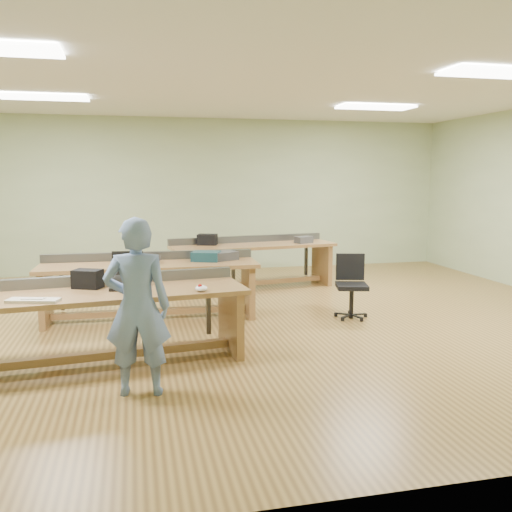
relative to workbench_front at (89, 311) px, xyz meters
name	(u,v)px	position (x,y,z in m)	size (l,w,h in m)	color
floor	(241,321)	(1.80, 1.29, -0.56)	(10.00, 10.00, 0.00)	olive
ceiling	(240,84)	(1.80, 1.29, 2.44)	(10.00, 10.00, 0.00)	silver
wall_back	(202,195)	(1.80, 5.29, 0.94)	(10.00, 0.04, 3.00)	#A8BB8E
wall_front	(380,246)	(1.80, -2.71, 0.94)	(10.00, 0.04, 3.00)	#A8BB8E
fluor_panels	(240,87)	(1.80, 1.29, 2.41)	(6.20, 3.50, 0.03)	white
workbench_front	(89,311)	(0.00, 0.00, 0.00)	(3.19, 1.18, 0.86)	olive
workbench_mid	(150,278)	(0.65, 1.68, -0.01)	(2.84, 0.83, 0.86)	olive
workbench_back	(253,256)	(2.41, 3.33, -0.01)	(2.84, 1.11, 0.86)	olive
person	(137,307)	(0.47, -0.85, 0.21)	(0.56, 0.37, 1.55)	#647BA4
laptop_base	(127,287)	(0.37, 0.06, 0.21)	(0.31, 0.26, 0.03)	black
laptop_screen	(128,263)	(0.39, 0.19, 0.43)	(0.31, 0.02, 0.25)	black
keyboard	(33,300)	(-0.45, -0.33, 0.20)	(0.47, 0.16, 0.03)	beige
trackball_mouse	(201,288)	(1.10, -0.21, 0.22)	(0.12, 0.14, 0.06)	white
camera_bag	(88,279)	(-0.01, 0.20, 0.28)	(0.28, 0.18, 0.19)	black
task_chair	(351,295)	(3.27, 1.15, -0.25)	(0.56, 0.56, 0.85)	black
parts_bin_teal	(206,256)	(1.40, 1.70, 0.25)	(0.36, 0.27, 0.13)	#143842
parts_bin_grey	(221,256)	(1.61, 1.73, 0.24)	(0.41, 0.26, 0.11)	#37383A
mug	(156,259)	(0.73, 1.70, 0.24)	(0.13, 0.13, 0.10)	#37383A
drinks_can	(141,260)	(0.55, 1.55, 0.25)	(0.07, 0.07, 0.13)	silver
storage_box_back	(207,240)	(1.65, 3.40, 0.28)	(0.31, 0.22, 0.18)	black
tray_back	(304,240)	(3.29, 3.29, 0.24)	(0.27, 0.20, 0.11)	#37383A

